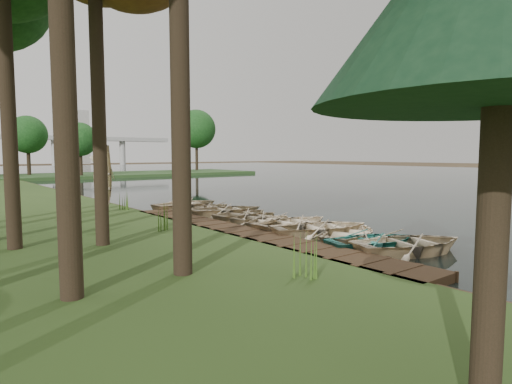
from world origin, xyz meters
TOP-DOWN VIEW (x-y plane):
  - ground at (0.00, 0.00)m, footprint 300.00×300.00m
  - water at (30.00, 20.00)m, footprint 130.00×200.00m
  - boardwalk at (-1.60, 0.00)m, footprint 1.60×16.00m
  - peninsula at (8.00, 50.00)m, footprint 50.00×14.00m
  - far_trees at (4.67, 50.00)m, footprint 45.60×5.60m
  - bridge at (12.31, 120.00)m, footprint 95.90×4.00m
  - building_a at (30.00, 140.00)m, footprint 10.00×8.00m
  - rowboat_0 at (1.07, -5.53)m, footprint 4.62×3.96m
  - rowboat_1 at (0.71, -4.38)m, footprint 3.96×3.32m
  - rowboat_2 at (1.21, -2.98)m, footprint 3.95×3.33m
  - rowboat_3 at (0.98, -1.71)m, footprint 4.73×4.04m
  - rowboat_4 at (1.04, -0.12)m, footprint 3.92×2.86m
  - rowboat_5 at (1.04, 1.35)m, footprint 3.56×3.05m
  - rowboat_6 at (1.25, 2.66)m, footprint 3.41×2.80m
  - rowboat_7 at (1.19, 3.72)m, footprint 3.48×2.70m
  - rowboat_8 at (1.26, 5.18)m, footprint 4.34×3.57m
  - rowboat_9 at (1.06, 6.97)m, footprint 3.50×2.67m
  - rowboat_10 at (0.72, 8.44)m, footprint 4.20×3.14m
  - stored_rowboat at (-3.87, 8.57)m, footprint 4.18×4.03m
  - reeds_0 at (-4.23, -6.00)m, footprint 0.60×0.60m
  - reeds_1 at (-3.93, 1.88)m, footprint 0.60×0.60m
  - reeds_2 at (-5.89, 3.07)m, footprint 0.60×0.60m
  - reeds_3 at (-2.74, 8.99)m, footprint 0.60×0.60m

SIDE VIEW (x-z plane):
  - ground at x=0.00m, z-range 0.00..0.00m
  - water at x=30.00m, z-range 0.00..0.05m
  - boardwalk at x=-1.60m, z-range 0.00..0.30m
  - peninsula at x=8.00m, z-range 0.00..0.45m
  - rowboat_6 at x=1.25m, z-range 0.05..0.67m
  - rowboat_5 at x=1.04m, z-range 0.05..0.67m
  - rowboat_7 at x=1.19m, z-range 0.05..0.71m
  - rowboat_9 at x=1.06m, z-range 0.05..0.73m
  - rowboat_2 at x=1.21m, z-range 0.05..0.75m
  - rowboat_1 at x=0.71m, z-range 0.05..0.75m
  - rowboat_8 at x=1.26m, z-range 0.05..0.83m
  - rowboat_4 at x=1.04m, z-range 0.05..0.84m
  - rowboat_0 at x=1.07m, z-range 0.05..0.86m
  - rowboat_3 at x=0.98m, z-range 0.05..0.88m
  - rowboat_10 at x=0.72m, z-range 0.05..0.88m
  - stored_rowboat at x=-3.87m, z-range 0.30..1.01m
  - reeds_3 at x=-2.74m, z-range 0.30..1.22m
  - reeds_1 at x=-3.93m, z-range 0.30..1.31m
  - reeds_0 at x=-4.23m, z-range 0.30..1.35m
  - reeds_2 at x=-5.89m, z-range 0.30..1.37m
  - far_trees at x=4.67m, z-range 2.03..10.83m
  - bridge at x=12.31m, z-range 2.78..11.38m
  - building_a at x=30.00m, z-range 0.00..18.00m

